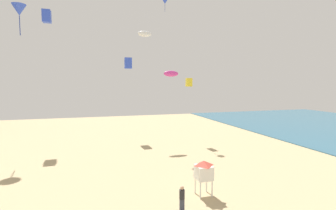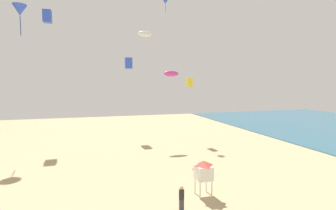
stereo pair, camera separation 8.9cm
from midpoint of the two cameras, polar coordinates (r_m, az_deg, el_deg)
kite_flyer at (r=16.40m, az=3.35°, el=-20.69°), size 0.34×0.34×1.64m
lifeguard_stand at (r=18.26m, az=8.44°, el=-14.90°), size 1.10×1.10×2.55m
kite_magenta_parafoil at (r=28.64m, az=0.87°, el=7.34°), size 1.77×0.49×0.69m
kite_blue_box at (r=38.48m, az=-9.14°, el=9.63°), size 1.04×1.04×1.64m
kite_yellow_box at (r=34.86m, az=5.08°, el=5.30°), size 0.76×0.76×1.19m
kite_blue_box_2 at (r=40.94m, az=-26.33°, el=18.09°), size 1.12×1.12×1.75m
kite_blue_delta at (r=37.32m, az=-31.29°, el=18.43°), size 1.67×1.67×3.78m
kite_blue_delta_2 at (r=42.70m, az=-0.54°, el=22.96°), size 0.83×0.83×1.89m
kite_white_parafoil at (r=37.56m, az=-5.31°, el=16.23°), size 2.12×0.59×0.83m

